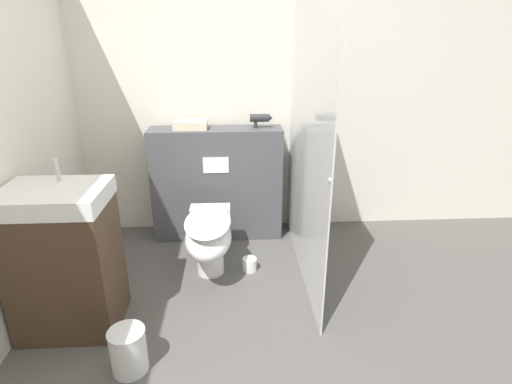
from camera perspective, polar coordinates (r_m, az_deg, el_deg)
The scene contains 9 objects.
wall_back at distance 3.68m, azimuth -2.78°, elevation 13.34°, with size 8.00×0.06×2.50m.
partition_panel at distance 3.65m, azimuth -5.54°, elevation 1.19°, with size 1.16×0.30×1.02m.
shower_glass at distance 2.93m, azimuth 7.22°, elevation 7.66°, with size 0.04×1.62×2.16m.
toilet at distance 3.07m, azimuth -6.76°, elevation -6.50°, with size 0.35×0.71×0.51m.
sink_vanity at distance 2.77m, azimuth -25.59°, elevation -8.73°, with size 0.60×0.47×1.09m.
hair_drier at distance 3.49m, azimuth 0.65°, elevation 10.48°, with size 0.19×0.07×0.12m.
folded_towel at distance 3.51m, azimuth -9.35°, elevation 9.46°, with size 0.28×0.18×0.07m.
spare_toilet_roll at distance 3.26m, azimuth -0.93°, elevation -10.29°, with size 0.11×0.11×0.11m.
waste_bin at distance 2.50m, azimuth -17.75°, elevation -20.76°, with size 0.21×0.21×0.27m.
Camera 1 is at (-0.03, -1.61, 1.77)m, focal length 28.00 mm.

